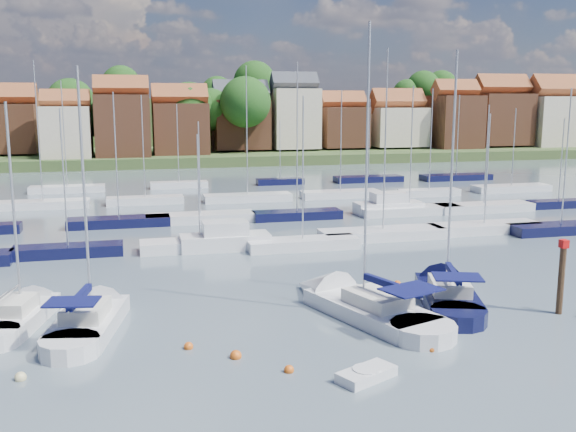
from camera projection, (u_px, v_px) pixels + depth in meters
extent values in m
plane|color=#44545D|center=(247.00, 207.00, 70.86)|extent=(260.00, 260.00, 0.00)
cube|color=silver|center=(89.00, 326.00, 32.64)|extent=(4.05, 7.09, 1.20)
cone|color=silver|center=(108.00, 301.00, 36.74)|extent=(3.37, 3.73, 2.78)
cylinder|color=silver|center=(70.00, 351.00, 29.36)|extent=(3.28, 3.28, 1.20)
cube|color=silver|center=(86.00, 311.00, 32.01)|extent=(2.46, 3.11, 0.70)
cylinder|color=#B2B2B7|center=(84.00, 193.00, 31.89)|extent=(0.14, 0.14, 12.36)
cylinder|color=#B2B2B7|center=(80.00, 300.00, 30.95)|extent=(0.84, 3.65, 0.10)
cube|color=#0D0F41|center=(79.00, 297.00, 30.92)|extent=(0.99, 3.51, 0.35)
cube|color=#0D0F41|center=(72.00, 302.00, 29.71)|extent=(2.65, 2.10, 0.08)
cube|color=silver|center=(370.00, 313.00, 34.60)|extent=(5.73, 8.56, 1.20)
cone|color=silver|center=(317.00, 291.00, 38.67)|extent=(4.38, 4.72, 3.30)
cylinder|color=silver|center=(423.00, 335.00, 31.33)|extent=(4.20, 4.20, 1.20)
cube|color=silver|center=(377.00, 299.00, 33.97)|extent=(3.27, 3.87, 0.70)
cylinder|color=#B2B2B7|center=(367.00, 166.00, 33.64)|extent=(0.14, 0.14, 14.65)
cylinder|color=#B2B2B7|center=(392.00, 288.00, 32.92)|extent=(1.55, 4.18, 0.10)
cube|color=#0D0F41|center=(392.00, 285.00, 32.89)|extent=(1.66, 4.04, 0.35)
cube|color=#0D0F41|center=(412.00, 289.00, 31.69)|extent=(3.30, 2.79, 0.08)
cube|color=black|center=(447.00, 299.00, 36.98)|extent=(5.05, 7.66, 1.20)
cone|color=black|center=(436.00, 278.00, 41.32)|extent=(3.90, 4.21, 2.95)
cylinder|color=black|center=(458.00, 320.00, 33.50)|extent=(3.74, 3.74, 1.20)
cube|color=silver|center=(450.00, 286.00, 36.33)|extent=(2.90, 3.46, 0.70)
cylinder|color=#B2B2B7|center=(452.00, 172.00, 36.16)|extent=(0.14, 0.14, 13.42)
cylinder|color=#B2B2B7|center=(453.00, 276.00, 35.21)|extent=(1.35, 3.76, 0.10)
cube|color=#0D0F41|center=(453.00, 273.00, 35.18)|extent=(1.47, 3.64, 0.35)
cube|color=#0D0F41|center=(458.00, 277.00, 33.90)|extent=(2.94, 2.48, 0.08)
cube|color=silver|center=(19.00, 320.00, 33.47)|extent=(3.72, 6.33, 1.20)
cone|color=silver|center=(44.00, 298.00, 37.12)|extent=(3.05, 3.36, 2.47)
cube|color=silver|center=(14.00, 305.00, 32.90)|extent=(2.23, 2.79, 0.70)
cylinder|color=#B2B2B7|center=(13.00, 207.00, 32.83)|extent=(0.14, 0.14, 10.65)
cylinder|color=#B2B2B7|center=(6.00, 294.00, 31.94)|extent=(0.83, 3.23, 0.10)
cube|color=silver|center=(366.00, 375.00, 26.91)|extent=(2.87, 2.23, 0.51)
cylinder|color=silver|center=(366.00, 372.00, 26.88)|extent=(1.21, 1.21, 0.33)
cylinder|color=#4C331E|center=(560.00, 299.00, 35.09)|extent=(0.36, 0.36, 6.23)
cube|color=red|center=(564.00, 244.00, 34.54)|extent=(0.40, 0.40, 0.44)
sphere|color=beige|center=(21.00, 380.00, 26.88)|extent=(0.50, 0.50, 0.50)
sphere|color=#D85914|center=(289.00, 372.00, 27.65)|extent=(0.44, 0.44, 0.44)
sphere|color=#D85914|center=(236.00, 358.00, 29.17)|extent=(0.54, 0.54, 0.54)
sphere|color=#D85914|center=(431.00, 351.00, 30.01)|extent=(0.48, 0.48, 0.48)
sphere|color=#D85914|center=(397.00, 285.00, 40.62)|extent=(0.45, 0.45, 0.45)
sphere|color=#D85914|center=(91.00, 322.00, 33.97)|extent=(0.46, 0.46, 0.46)
sphere|color=#D85914|center=(189.00, 349.00, 30.27)|extent=(0.45, 0.45, 0.45)
cube|color=black|center=(68.00, 252.00, 48.18)|extent=(8.01, 2.24, 1.00)
cylinder|color=#B2B2B7|center=(64.00, 178.00, 47.19)|extent=(0.12, 0.12, 10.16)
cube|color=silver|center=(200.00, 246.00, 50.17)|extent=(9.22, 2.58, 1.00)
cylinder|color=#B2B2B7|center=(199.00, 188.00, 49.36)|extent=(0.12, 0.12, 8.18)
cube|color=silver|center=(303.00, 245.00, 50.51)|extent=(8.78, 2.46, 1.00)
cylinder|color=#B2B2B7|center=(303.00, 169.00, 49.44)|extent=(0.12, 0.12, 11.06)
cube|color=silver|center=(383.00, 235.00, 54.27)|extent=(10.79, 3.02, 1.00)
cylinder|color=#B2B2B7|center=(385.00, 141.00, 52.86)|extent=(0.12, 0.12, 14.87)
cube|color=silver|center=(484.00, 229.00, 56.90)|extent=(10.13, 2.84, 1.00)
cylinder|color=#B2B2B7|center=(487.00, 169.00, 55.96)|extent=(0.12, 0.12, 9.59)
cube|color=black|center=(561.00, 229.00, 56.60)|extent=(9.52, 2.67, 1.00)
cylinder|color=#B2B2B7|center=(566.00, 157.00, 55.47)|extent=(0.12, 0.12, 11.77)
cube|color=silver|center=(225.00, 243.00, 50.41)|extent=(7.00, 2.60, 1.40)
cube|color=silver|center=(225.00, 229.00, 50.22)|extent=(3.50, 2.20, 1.30)
cube|color=black|center=(119.00, 223.00, 59.62)|extent=(9.30, 2.60, 1.00)
cylinder|color=#B2B2B7|center=(116.00, 156.00, 58.51)|extent=(0.12, 0.12, 11.48)
cube|color=silver|center=(201.00, 218.00, 61.77)|extent=(10.40, 2.91, 1.00)
cylinder|color=#B2B2B7|center=(199.00, 168.00, 60.90)|extent=(0.12, 0.12, 8.77)
cube|color=black|center=(297.00, 216.00, 63.29)|extent=(8.80, 2.46, 1.00)
cylinder|color=#B2B2B7|center=(297.00, 138.00, 61.93)|extent=(0.12, 0.12, 14.33)
cube|color=silver|center=(409.00, 211.00, 65.98)|extent=(10.73, 3.00, 1.00)
cylinder|color=#B2B2B7|center=(411.00, 147.00, 64.82)|extent=(0.12, 0.12, 12.14)
cube|color=silver|center=(484.00, 208.00, 67.78)|extent=(10.48, 2.93, 1.00)
cylinder|color=#B2B2B7|center=(487.00, 155.00, 66.78)|extent=(0.12, 0.12, 10.28)
cube|color=black|center=(558.00, 205.00, 70.02)|extent=(6.84, 1.91, 1.00)
cylinder|color=#B2B2B7|center=(561.00, 160.00, 69.15)|extent=(0.12, 0.12, 8.82)
cube|color=silver|center=(388.00, 209.00, 66.30)|extent=(7.00, 2.60, 1.40)
cube|color=silver|center=(389.00, 198.00, 66.11)|extent=(3.50, 2.20, 1.30)
cube|color=silver|center=(43.00, 205.00, 69.71)|extent=(9.71, 2.72, 1.00)
cylinder|color=#B2B2B7|center=(38.00, 132.00, 68.30)|extent=(0.12, 0.12, 14.88)
cube|color=silver|center=(145.00, 201.00, 72.56)|extent=(8.49, 2.38, 1.00)
cylinder|color=#B2B2B7|center=(143.00, 146.00, 71.47)|extent=(0.12, 0.12, 11.31)
cube|color=silver|center=(248.00, 198.00, 74.60)|extent=(10.16, 2.85, 1.00)
cylinder|color=#B2B2B7|center=(247.00, 131.00, 73.21)|extent=(0.12, 0.12, 14.59)
cube|color=silver|center=(340.00, 195.00, 77.39)|extent=(9.53, 2.67, 1.00)
cylinder|color=#B2B2B7|center=(341.00, 141.00, 76.24)|extent=(0.12, 0.12, 11.91)
cube|color=silver|center=(429.00, 193.00, 78.65)|extent=(7.62, 2.13, 1.00)
cylinder|color=#B2B2B7|center=(431.00, 139.00, 77.48)|extent=(0.12, 0.12, 12.13)
cube|color=silver|center=(511.00, 189.00, 82.52)|extent=(10.17, 2.85, 1.00)
cylinder|color=#B2B2B7|center=(514.00, 147.00, 81.57)|extent=(0.12, 0.12, 9.73)
cube|color=silver|center=(67.00, 190.00, 81.85)|extent=(9.24, 2.59, 1.00)
cylinder|color=#B2B2B7|center=(64.00, 134.00, 80.60)|extent=(0.12, 0.12, 13.17)
cube|color=silver|center=(179.00, 185.00, 85.90)|extent=(7.57, 2.12, 1.00)
cylinder|color=#B2B2B7|center=(178.00, 143.00, 84.91)|extent=(0.12, 0.12, 10.24)
cube|color=black|center=(280.00, 182.00, 89.35)|extent=(6.58, 1.84, 1.00)
cylinder|color=#B2B2B7|center=(280.00, 150.00, 88.55)|extent=(0.12, 0.12, 8.01)
cube|color=black|center=(368.00, 179.00, 92.36)|extent=(9.92, 2.78, 1.00)
cylinder|color=#B2B2B7|center=(369.00, 138.00, 91.30)|extent=(0.12, 0.12, 10.92)
cube|color=black|center=(456.00, 178.00, 94.51)|extent=(10.55, 2.95, 1.00)
cylinder|color=#B2B2B7|center=(458.00, 135.00, 93.40)|extent=(0.12, 0.12, 11.51)
cube|color=#435028|center=(186.00, 151.00, 144.39)|extent=(200.00, 70.00, 3.00)
cube|color=#435028|center=(177.00, 126.00, 167.44)|extent=(200.00, 60.00, 14.00)
cube|color=brown|center=(9.00, 128.00, 117.00)|extent=(10.37, 9.97, 8.73)
cube|color=brown|center=(6.00, 97.00, 116.00)|extent=(10.57, 5.13, 5.13)
cube|color=beige|center=(67.00, 133.00, 111.26)|extent=(8.09, 8.80, 8.96)
cube|color=brown|center=(65.00, 101.00, 110.28)|extent=(8.25, 4.00, 4.00)
cube|color=brown|center=(123.00, 126.00, 114.18)|extent=(9.36, 10.17, 10.97)
cube|color=brown|center=(121.00, 88.00, 113.00)|extent=(9.54, 4.63, 4.63)
cube|color=brown|center=(180.00, 129.00, 118.38)|extent=(9.90, 8.56, 9.42)
cube|color=brown|center=(180.00, 97.00, 117.33)|extent=(10.10, 4.90, 4.90)
cube|color=brown|center=(241.00, 124.00, 125.90)|extent=(10.59, 8.93, 9.49)
cube|color=#383A42|center=(240.00, 93.00, 124.83)|extent=(10.80, 5.24, 5.24)
cube|color=beige|center=(294.00, 119.00, 127.40)|extent=(9.01, 8.61, 11.65)
cube|color=#383A42|center=(294.00, 83.00, 126.17)|extent=(9.19, 4.46, 4.46)
cube|color=brown|center=(342.00, 127.00, 131.33)|extent=(9.10, 9.34, 8.00)
cube|color=brown|center=(342.00, 102.00, 130.42)|extent=(9.28, 4.50, 4.50)
cube|color=beige|center=(396.00, 127.00, 133.73)|extent=(10.86, 9.59, 7.88)
cube|color=brown|center=(397.00, 101.00, 132.79)|extent=(11.07, 5.37, 5.37)
cube|color=brown|center=(454.00, 122.00, 133.78)|extent=(9.18, 9.96, 10.97)
cube|color=brown|center=(456.00, 90.00, 132.61)|extent=(9.36, 4.54, 4.54)
cube|color=brown|center=(500.00, 119.00, 137.62)|extent=(11.39, 9.67, 10.76)
cube|color=brown|center=(501.00, 87.00, 136.42)|extent=(11.62, 5.64, 5.64)
cube|color=beige|center=(557.00, 122.00, 138.96)|extent=(12.95, 8.52, 10.80)
cube|color=brown|center=(559.00, 89.00, 137.72)|extent=(13.21, 6.41, 6.41)
cylinder|color=#382619|center=(422.00, 113.00, 154.87)|extent=(0.50, 0.50, 4.47)
sphere|color=#225219|center=(423.00, 88.00, 153.79)|extent=(8.18, 8.18, 8.18)
cylinder|color=#382619|center=(213.00, 141.00, 124.44)|extent=(0.50, 0.50, 4.46)
sphere|color=#225219|center=(212.00, 109.00, 123.37)|extent=(8.15, 8.15, 8.15)
cylinder|color=#382619|center=(255.00, 114.00, 143.33)|extent=(0.50, 0.50, 5.15)
sphere|color=#225219|center=(255.00, 82.00, 142.09)|extent=(9.41, 9.41, 9.41)
cylinder|color=#382619|center=(122.00, 114.00, 139.06)|extent=(0.50, 0.50, 4.56)
sphere|color=#225219|center=(121.00, 85.00, 137.96)|extent=(8.34, 8.34, 8.34)
cylinder|color=#382619|center=(73.00, 138.00, 127.00)|extent=(0.50, 0.50, 5.15)
sphere|color=#225219|center=(70.00, 103.00, 125.76)|extent=(9.42, 9.42, 9.42)
cylinder|color=#382619|center=(256.00, 139.00, 135.31)|extent=(0.50, 0.50, 3.77)
sphere|color=#225219|center=(256.00, 115.00, 134.41)|extent=(6.89, 6.89, 6.89)
cylinder|color=#382619|center=(246.00, 140.00, 120.92)|extent=(0.50, 0.50, 5.21)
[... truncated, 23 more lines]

